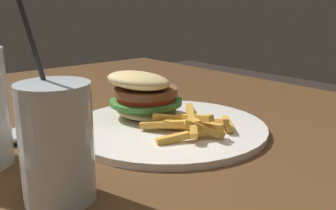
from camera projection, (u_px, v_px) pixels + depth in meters
name	position (u px, v px, depth m)	size (l,w,h in m)	color
meal_plate_near	(158.00, 112.00, 0.61)	(0.30, 0.30, 0.09)	white
juice_glass	(57.00, 147.00, 0.38)	(0.07, 0.07, 0.20)	silver
spoon	(24.00, 133.00, 0.57)	(0.13, 0.18, 0.02)	silver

